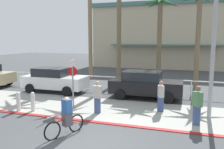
% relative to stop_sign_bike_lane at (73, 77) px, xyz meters
% --- Properties ---
extents(ground_plane, '(80.00, 80.00, 0.00)m').
position_rel_stop_sign_bike_lane_xyz_m(ground_plane, '(2.48, 6.09, -1.68)').
color(ground_plane, '#424447').
extents(sidewalk_strip, '(44.00, 4.00, 0.02)m').
position_rel_stop_sign_bike_lane_xyz_m(sidewalk_strip, '(2.48, 0.29, -1.67)').
color(sidewalk_strip, '#9E9E93').
rests_on(sidewalk_strip, ground).
extents(curb_paint, '(44.00, 0.24, 0.03)m').
position_rel_stop_sign_bike_lane_xyz_m(curb_paint, '(2.48, -1.71, -1.66)').
color(curb_paint, maroon).
rests_on(curb_paint, ground).
extents(building_backdrop, '(19.48, 10.51, 8.26)m').
position_rel_stop_sign_bike_lane_xyz_m(building_backdrop, '(3.17, 22.63, 2.47)').
color(building_backdrop, '#BCAD8E').
rests_on(building_backdrop, ground).
extents(rail_fence, '(26.02, 0.08, 1.04)m').
position_rel_stop_sign_bike_lane_xyz_m(rail_fence, '(2.48, 4.59, -0.84)').
color(rail_fence, white).
rests_on(rail_fence, ground).
extents(stop_sign_bike_lane, '(0.52, 0.56, 2.56)m').
position_rel_stop_sign_bike_lane_xyz_m(stop_sign_bike_lane, '(0.00, 0.00, 0.00)').
color(stop_sign_bike_lane, gray).
rests_on(stop_sign_bike_lane, ground).
extents(bollard_0, '(0.20, 0.20, 1.00)m').
position_rel_stop_sign_bike_lane_xyz_m(bollard_0, '(-1.67, -1.18, -1.16)').
color(bollard_0, white).
rests_on(bollard_0, ground).
extents(bollard_2, '(0.20, 0.20, 1.00)m').
position_rel_stop_sign_bike_lane_xyz_m(bollard_2, '(-2.40, -1.37, -1.16)').
color(bollard_2, white).
rests_on(bollard_2, ground).
extents(streetlight_curb, '(0.24, 2.54, 7.50)m').
position_rel_stop_sign_bike_lane_xyz_m(streetlight_curb, '(6.76, 0.05, 2.60)').
color(streetlight_curb, '#9EA0A5').
rests_on(streetlight_curb, ground).
extents(palm_tree_0, '(3.62, 2.97, 9.16)m').
position_rel_stop_sign_bike_lane_xyz_m(palm_tree_0, '(-2.67, 8.84, 4.97)').
color(palm_tree_0, '#846B4C').
rests_on(palm_tree_0, ground).
extents(palm_tree_1, '(3.05, 3.03, 7.98)m').
position_rel_stop_sign_bike_lane_xyz_m(palm_tree_1, '(0.34, 7.41, 4.03)').
color(palm_tree_1, brown).
rests_on(palm_tree_1, ground).
extents(palm_tree_2, '(3.10, 3.23, 6.71)m').
position_rel_stop_sign_bike_lane_xyz_m(palm_tree_2, '(3.59, 7.36, 3.44)').
color(palm_tree_2, brown).
rests_on(palm_tree_2, ground).
extents(palm_tree_3, '(3.31, 3.15, 6.97)m').
position_rel_stop_sign_bike_lane_xyz_m(palm_tree_3, '(6.38, 7.70, 3.52)').
color(palm_tree_3, '#756047').
rests_on(palm_tree_3, ground).
extents(car_white_1, '(4.40, 2.02, 1.69)m').
position_rel_stop_sign_bike_lane_xyz_m(car_white_1, '(-3.03, 3.08, -0.81)').
color(car_white_1, white).
rests_on(car_white_1, ground).
extents(car_black_2, '(4.40, 2.02, 1.69)m').
position_rel_stop_sign_bike_lane_xyz_m(car_black_2, '(3.29, 3.24, -0.81)').
color(car_black_2, black).
rests_on(car_black_2, ground).
extents(cyclist_red_0, '(0.81, 1.68, 1.50)m').
position_rel_stop_sign_bike_lane_xyz_m(cyclist_red_0, '(1.40, -3.31, -0.98)').
color(cyclist_red_0, black).
rests_on(cyclist_red_0, ground).
extents(pedestrian_0, '(0.40, 0.33, 1.63)m').
position_rel_stop_sign_bike_lane_xyz_m(pedestrian_0, '(1.57, -0.50, -0.93)').
color(pedestrian_0, '#384C7A').
rests_on(pedestrian_0, ground).
extents(pedestrian_1, '(0.40, 0.46, 1.58)m').
position_rel_stop_sign_bike_lane_xyz_m(pedestrian_1, '(4.51, 0.74, -0.95)').
color(pedestrian_1, '#384C7A').
rests_on(pedestrian_1, ground).
extents(pedestrian_2, '(0.45, 0.48, 1.70)m').
position_rel_stop_sign_bike_lane_xyz_m(pedestrian_2, '(6.17, -0.71, -0.89)').
color(pedestrian_2, '#384C7A').
rests_on(pedestrian_2, ground).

